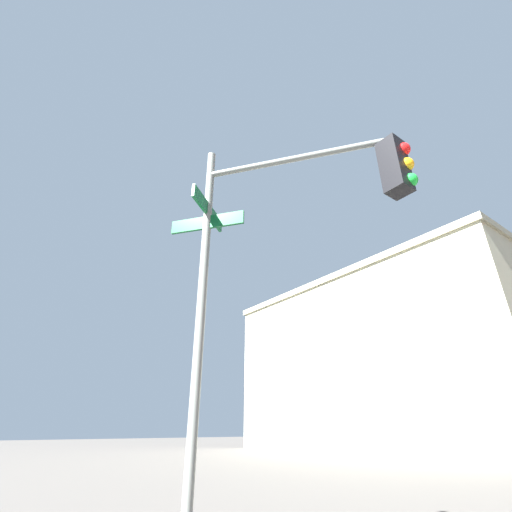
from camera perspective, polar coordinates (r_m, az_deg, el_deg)
The scene contains 2 objects.
traffic_signal_near at distance 4.69m, azimuth 5.92°, elevation 4.72°, with size 2.72×2.17×5.24m.
building_stucco at distance 32.86m, azimuth 27.12°, elevation -16.26°, with size 19.84×23.93×10.63m.
Camera 1 is at (-2.68, -9.11, 1.35)m, focal length 24.95 mm.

